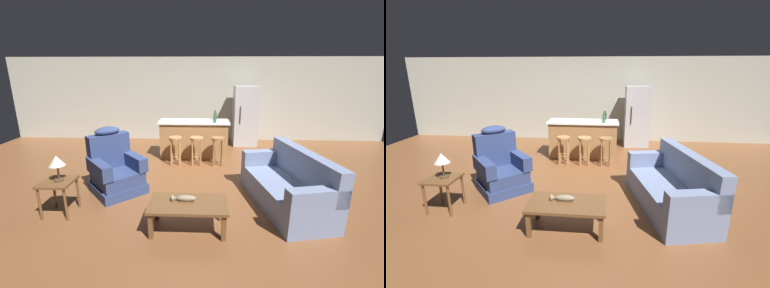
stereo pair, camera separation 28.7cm
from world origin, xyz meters
TOP-DOWN VIEW (x-y plane):
  - ground_plane at (0.00, 0.00)m, footprint 12.00×12.00m
  - back_wall at (0.00, 3.12)m, footprint 12.00×0.05m
  - coffee_table at (0.03, -1.92)m, footprint 1.10×0.60m
  - fish_figurine at (-0.03, -1.88)m, footprint 0.34×0.10m
  - couch at (1.66, -1.15)m, footprint 1.19×2.03m
  - recliner_near_lamp at (-1.40, -0.74)m, footprint 1.19×1.19m
  - end_table at (-2.02, -1.58)m, footprint 0.48×0.48m
  - table_lamp at (-1.98, -1.57)m, footprint 0.24×0.24m
  - kitchen_island at (0.00, 1.35)m, footprint 1.80×0.70m
  - bar_stool_left at (-0.42, 0.72)m, footprint 0.32×0.32m
  - bar_stool_middle at (0.08, 0.72)m, footprint 0.32×0.32m
  - bar_stool_right at (0.59, 0.72)m, footprint 0.32×0.32m
  - refrigerator at (1.49, 2.55)m, footprint 0.70×0.69m
  - bottle_tall_green at (0.53, 1.15)m, footprint 0.07×0.07m
  - bottle_short_amber at (0.56, 1.61)m, footprint 0.08×0.08m
  - bottle_wine_dark at (0.53, 1.48)m, footprint 0.06×0.06m

SIDE VIEW (x-z plane):
  - ground_plane at x=0.00m, z-range 0.00..0.00m
  - couch at x=1.66m, z-range -0.13..0.81m
  - coffee_table at x=0.03m, z-range 0.15..0.57m
  - recliner_near_lamp at x=-1.40m, z-range -0.18..1.02m
  - end_table at x=-2.02m, z-range 0.18..0.74m
  - fish_figurine at x=-0.03m, z-range 0.41..0.51m
  - bar_stool_left at x=-0.42m, z-range 0.13..0.81m
  - bar_stool_middle at x=0.08m, z-range 0.13..0.81m
  - bar_stool_right at x=0.59m, z-range 0.13..0.81m
  - kitchen_island at x=0.00m, z-range 0.00..0.95m
  - table_lamp at x=-1.98m, z-range 0.66..1.07m
  - refrigerator at x=1.49m, z-range 0.00..1.76m
  - bottle_short_amber at x=0.56m, z-range 0.92..1.15m
  - bottle_wine_dark at x=0.53m, z-range 0.92..1.17m
  - bottle_tall_green at x=0.53m, z-range 0.92..1.20m
  - back_wall at x=0.00m, z-range 0.00..2.60m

